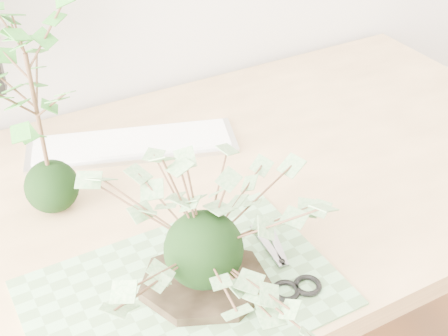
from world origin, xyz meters
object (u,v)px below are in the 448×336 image
Objects in this scene: ivy_kokedama at (203,221)px; keyboard at (132,144)px; maple_kokedama at (28,67)px; desk at (149,248)px.

ivy_kokedama is 0.40m from keyboard.
desk is at bearing -28.76° from maple_kokedama.
desk is 4.52× the size of maple_kokedama.
keyboard is at bearing 73.96° from desk.
keyboard is (0.17, 0.10, -0.24)m from maple_kokedama.
desk is 0.20m from keyboard.
maple_kokedama is 0.89× the size of keyboard.
ivy_kokedama is 0.98× the size of keyboard.
ivy_kokedama is at bearing -89.42° from desk.
maple_kokedama is at bearing 114.98° from ivy_kokedama.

